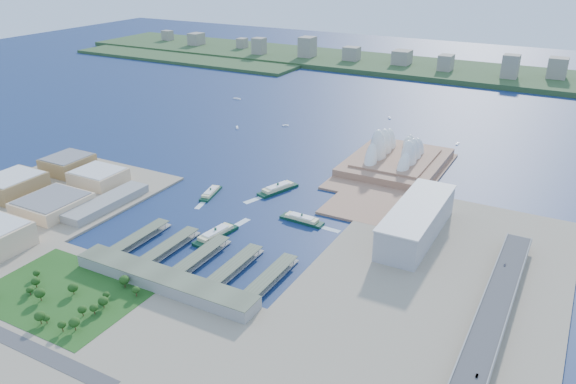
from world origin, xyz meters
The scene contains 25 objects.
ground centered at (0.00, 0.00, 0.00)m, with size 3000.00×3000.00×0.00m, color #0D1F40.
west_land centered at (-250.00, -105.00, 1.50)m, with size 220.00×390.00×3.00m, color gray.
south_land centered at (0.00, -210.00, 1.50)m, with size 720.00×180.00×3.00m, color gray.
east_land centered at (240.00, -50.00, 1.50)m, with size 240.00×500.00×3.00m, color gray.
peninsula centered at (107.50, 260.00, 1.50)m, with size 135.00×220.00×3.00m, color #956B51.
far_shore centered at (0.00, 980.00, 6.00)m, with size 2200.00×260.00×12.00m, color #2D4926.
opera_house centered at (105.00, 280.00, 32.00)m, with size 134.00×180.00×58.00m, color white, non-canonical shape.
toaster_building centered at (195.00, 80.00, 20.50)m, with size 45.00×155.00×35.00m, color #99999E.
expressway centered at (300.00, -60.00, 8.93)m, with size 26.00×340.00×11.85m, color gray, non-canonical shape.
west_buildings centered at (-250.00, -70.00, 16.50)m, with size 200.00×280.00×27.00m, color olive, non-canonical shape.
ferry_wharves centered at (14.00, -75.00, 4.65)m, with size 184.00×90.00×9.30m, color #4E5742, non-canonical shape.
terminal_building centered at (15.00, -135.00, 9.00)m, with size 200.00×28.00×12.00m, color gray.
park centered at (-60.00, -190.00, 11.00)m, with size 150.00×110.00×16.00m, color #194714, non-canonical shape.
far_skyline centered at (0.00, 960.00, 39.50)m, with size 1900.00×140.00×55.00m, color gray, non-canonical shape.
ferry_a centered at (-76.28, 66.00, 4.64)m, with size 12.50×49.10×9.28m, color #0C3320, non-canonical shape.
ferry_b centered at (-4.48, 118.72, 5.81)m, with size 15.64×61.46×11.62m, color #0C3320, non-canonical shape.
ferry_c centered at (-2.56, -26.70, 5.76)m, with size 15.52×60.96×11.53m, color #0C3320, non-canonical shape.
ferry_d centered at (64.93, 53.81, 5.14)m, with size 13.84×54.37×10.28m, color #0C3320, non-canonical shape.
boat_a centered at (-207.14, 327.24, 1.48)m, with size 3.83×15.32×2.96m, color white, non-canonical shape.
boat_b centered at (-136.14, 379.15, 1.51)m, with size 3.92×11.19×3.02m, color white, non-canonical shape.
boat_c centered at (161.16, 427.25, 1.29)m, with size 3.35×11.49×2.59m, color white, non-canonical shape.
boat_d centered at (-319.37, 497.92, 1.53)m, with size 3.97×18.16×3.06m, color white, non-canonical shape.
boat_e centered at (12.60, 517.06, 1.49)m, with size 3.87×12.17×2.99m, color white, non-canonical shape.
car_b centered at (304.00, -131.61, 15.57)m, with size 1.52×4.35×1.43m, color slate.
car_c centered at (296.00, 38.52, 15.46)m, with size 1.71×4.21×1.22m, color slate.
Camera 1 is at (335.90, -476.97, 302.57)m, focal length 35.00 mm.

